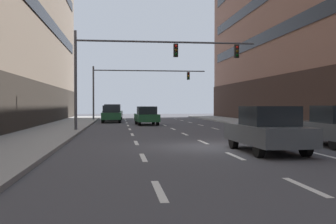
% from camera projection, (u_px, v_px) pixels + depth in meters
% --- Properties ---
extents(ground_plane, '(120.00, 120.00, 0.00)m').
position_uv_depth(ground_plane, '(213.00, 147.00, 16.17)').
color(ground_plane, '#424247').
extents(sidewalk_left, '(3.73, 80.00, 0.14)m').
position_uv_depth(sidewalk_left, '(9.00, 147.00, 15.20)').
color(sidewalk_left, gray).
rests_on(sidewalk_left, ground).
extents(lane_stripe_l1_s2, '(0.16, 2.00, 0.01)m').
position_uv_depth(lane_stripe_l1_s2, '(159.00, 191.00, 7.87)').
color(lane_stripe_l1_s2, silver).
rests_on(lane_stripe_l1_s2, ground).
extents(lane_stripe_l1_s3, '(0.16, 2.00, 0.01)m').
position_uv_depth(lane_stripe_l1_s3, '(143.00, 157.00, 12.83)').
color(lane_stripe_l1_s3, silver).
rests_on(lane_stripe_l1_s3, ground).
extents(lane_stripe_l1_s4, '(0.16, 2.00, 0.01)m').
position_uv_depth(lane_stripe_l1_s4, '(136.00, 143.00, 17.79)').
color(lane_stripe_l1_s4, silver).
rests_on(lane_stripe_l1_s4, ground).
extents(lane_stripe_l1_s5, '(0.16, 2.00, 0.01)m').
position_uv_depth(lane_stripe_l1_s5, '(132.00, 134.00, 22.75)').
color(lane_stripe_l1_s5, silver).
rests_on(lane_stripe_l1_s5, ground).
extents(lane_stripe_l1_s6, '(0.16, 2.00, 0.01)m').
position_uv_depth(lane_stripe_l1_s6, '(130.00, 129.00, 27.71)').
color(lane_stripe_l1_s6, silver).
rests_on(lane_stripe_l1_s6, ground).
extents(lane_stripe_l1_s7, '(0.16, 2.00, 0.01)m').
position_uv_depth(lane_stripe_l1_s7, '(128.00, 125.00, 32.67)').
color(lane_stripe_l1_s7, silver).
rests_on(lane_stripe_l1_s7, ground).
extents(lane_stripe_l1_s8, '(0.16, 2.00, 0.01)m').
position_uv_depth(lane_stripe_l1_s8, '(127.00, 123.00, 37.63)').
color(lane_stripe_l1_s8, silver).
rests_on(lane_stripe_l1_s8, ground).
extents(lane_stripe_l1_s9, '(0.16, 2.00, 0.01)m').
position_uv_depth(lane_stripe_l1_s9, '(126.00, 121.00, 42.59)').
color(lane_stripe_l1_s9, silver).
rests_on(lane_stripe_l1_s9, ground).
extents(lane_stripe_l1_s10, '(0.16, 2.00, 0.01)m').
position_uv_depth(lane_stripe_l1_s10, '(125.00, 119.00, 47.55)').
color(lane_stripe_l1_s10, silver).
rests_on(lane_stripe_l1_s10, ground).
extents(lane_stripe_l2_s2, '(0.16, 2.00, 0.01)m').
position_uv_depth(lane_stripe_l2_s2, '(305.00, 187.00, 8.24)').
color(lane_stripe_l2_s2, silver).
rests_on(lane_stripe_l2_s2, ground).
extents(lane_stripe_l2_s3, '(0.16, 2.00, 0.01)m').
position_uv_depth(lane_stripe_l2_s3, '(235.00, 156.00, 13.20)').
color(lane_stripe_l2_s3, silver).
rests_on(lane_stripe_l2_s3, ground).
extents(lane_stripe_l2_s4, '(0.16, 2.00, 0.01)m').
position_uv_depth(lane_stripe_l2_s4, '(203.00, 142.00, 18.16)').
color(lane_stripe_l2_s4, silver).
rests_on(lane_stripe_l2_s4, ground).
extents(lane_stripe_l2_s5, '(0.16, 2.00, 0.01)m').
position_uv_depth(lane_stripe_l2_s5, '(185.00, 134.00, 23.12)').
color(lane_stripe_l2_s5, silver).
rests_on(lane_stripe_l2_s5, ground).
extents(lane_stripe_l2_s6, '(0.16, 2.00, 0.01)m').
position_uv_depth(lane_stripe_l2_s6, '(173.00, 129.00, 28.08)').
color(lane_stripe_l2_s6, silver).
rests_on(lane_stripe_l2_s6, ground).
extents(lane_stripe_l2_s7, '(0.16, 2.00, 0.01)m').
position_uv_depth(lane_stripe_l2_s7, '(165.00, 125.00, 33.04)').
color(lane_stripe_l2_s7, silver).
rests_on(lane_stripe_l2_s7, ground).
extents(lane_stripe_l2_s8, '(0.16, 2.00, 0.01)m').
position_uv_depth(lane_stripe_l2_s8, '(159.00, 123.00, 38.00)').
color(lane_stripe_l2_s8, silver).
rests_on(lane_stripe_l2_s8, ground).
extents(lane_stripe_l2_s9, '(0.16, 2.00, 0.01)m').
position_uv_depth(lane_stripe_l2_s9, '(154.00, 121.00, 42.96)').
color(lane_stripe_l2_s9, silver).
rests_on(lane_stripe_l2_s9, ground).
extents(lane_stripe_l2_s10, '(0.16, 2.00, 0.01)m').
position_uv_depth(lane_stripe_l2_s10, '(150.00, 119.00, 47.93)').
color(lane_stripe_l2_s10, silver).
rests_on(lane_stripe_l2_s10, ground).
extents(lane_stripe_l3_s3, '(0.16, 2.00, 0.01)m').
position_uv_depth(lane_stripe_l3_s3, '(322.00, 155.00, 13.57)').
color(lane_stripe_l3_s3, silver).
rests_on(lane_stripe_l3_s3, ground).
extents(lane_stripe_l3_s4, '(0.16, 2.00, 0.01)m').
position_uv_depth(lane_stripe_l3_s4, '(267.00, 141.00, 18.53)').
color(lane_stripe_l3_s4, silver).
rests_on(lane_stripe_l3_s4, ground).
extents(lane_stripe_l3_s5, '(0.16, 2.00, 0.01)m').
position_uv_depth(lane_stripe_l3_s5, '(236.00, 134.00, 23.49)').
color(lane_stripe_l3_s5, silver).
rests_on(lane_stripe_l3_s5, ground).
extents(lane_stripe_l3_s6, '(0.16, 2.00, 0.01)m').
position_uv_depth(lane_stripe_l3_s6, '(215.00, 129.00, 28.45)').
color(lane_stripe_l3_s6, silver).
rests_on(lane_stripe_l3_s6, ground).
extents(lane_stripe_l3_s7, '(0.16, 2.00, 0.01)m').
position_uv_depth(lane_stripe_l3_s7, '(201.00, 125.00, 33.41)').
color(lane_stripe_l3_s7, silver).
rests_on(lane_stripe_l3_s7, ground).
extents(lane_stripe_l3_s8, '(0.16, 2.00, 0.01)m').
position_uv_depth(lane_stripe_l3_s8, '(190.00, 122.00, 38.37)').
color(lane_stripe_l3_s8, silver).
rests_on(lane_stripe_l3_s8, ground).
extents(lane_stripe_l3_s9, '(0.16, 2.00, 0.01)m').
position_uv_depth(lane_stripe_l3_s9, '(182.00, 120.00, 43.34)').
color(lane_stripe_l3_s9, silver).
rests_on(lane_stripe_l3_s9, ground).
extents(lane_stripe_l3_s10, '(0.16, 2.00, 0.01)m').
position_uv_depth(lane_stripe_l3_s10, '(175.00, 119.00, 48.30)').
color(lane_stripe_l3_s10, silver).
rests_on(lane_stripe_l3_s10, ground).
extents(car_driving_0, '(1.85, 4.35, 1.63)m').
position_uv_depth(car_driving_0, '(111.00, 114.00, 38.35)').
color(car_driving_0, black).
rests_on(car_driving_0, ground).
extents(car_driving_1, '(1.93, 4.22, 1.55)m').
position_uv_depth(car_driving_1, '(147.00, 116.00, 33.71)').
color(car_driving_1, black).
rests_on(car_driving_1, ground).
extents(car_driving_2, '(2.16, 4.73, 1.74)m').
position_uv_depth(car_driving_2, '(113.00, 112.00, 43.84)').
color(car_driving_2, black).
rests_on(car_driving_2, ground).
extents(car_driving_3, '(1.91, 4.40, 1.64)m').
position_uv_depth(car_driving_3, '(267.00, 130.00, 14.18)').
color(car_driving_3, black).
rests_on(car_driving_3, ground).
extents(traffic_signal_0, '(11.52, 0.35, 6.16)m').
position_uv_depth(traffic_signal_0, '(143.00, 59.00, 25.41)').
color(traffic_signal_0, '#4C4C51').
rests_on(traffic_signal_0, sidewalk_left).
extents(traffic_signal_1, '(12.20, 0.35, 5.68)m').
position_uv_depth(traffic_signal_1, '(132.00, 81.00, 43.41)').
color(traffic_signal_1, '#4C4C51').
rests_on(traffic_signal_1, sidewalk_left).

